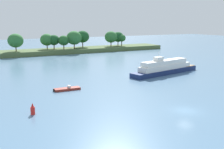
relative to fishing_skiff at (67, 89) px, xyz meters
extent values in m
plane|color=slate|center=(12.54, -22.62, -0.26)|extent=(400.00, 400.00, 0.00)
cube|color=#4C6038|center=(33.85, 67.18, 0.72)|extent=(79.24, 13.90, 1.97)
cylinder|color=#513823|center=(1.14, 65.85, 2.67)|extent=(0.44, 0.44, 1.95)
ellipsoid|color=#2D6B33|center=(1.14, 65.85, 6.23)|extent=(6.45, 6.45, 5.81)
cylinder|color=#513823|center=(15.23, 68.78, 2.64)|extent=(0.44, 0.44, 1.88)
ellipsoid|color=#2D6B33|center=(15.23, 68.78, 5.96)|extent=(5.95, 5.95, 5.35)
cylinder|color=#513823|center=(18.08, 67.56, 2.71)|extent=(0.44, 0.44, 2.01)
ellipsoid|color=#194C23|center=(18.08, 67.56, 5.79)|extent=(5.19, 5.19, 4.67)
cylinder|color=#513823|center=(21.87, 65.12, 2.66)|extent=(0.44, 0.44, 1.92)
ellipsoid|color=#235B28|center=(21.87, 65.12, 5.62)|extent=(5.02, 5.02, 4.51)
cylinder|color=#513823|center=(26.92, 65.11, 2.79)|extent=(0.44, 0.44, 2.17)
ellipsoid|color=#2D6B33|center=(26.92, 65.11, 6.66)|extent=(6.98, 6.98, 6.28)
cylinder|color=#513823|center=(33.36, 70.40, 2.94)|extent=(0.44, 0.44, 2.48)
ellipsoid|color=#194C23|center=(33.36, 70.40, 6.76)|extent=(6.46, 6.46, 5.82)
cylinder|color=#513823|center=(47.74, 67.77, 2.76)|extent=(0.44, 0.44, 2.11)
ellipsoid|color=#2D6B33|center=(47.74, 67.77, 6.36)|extent=(6.37, 6.37, 5.74)
cylinder|color=#513823|center=(52.40, 68.69, 2.81)|extent=(0.44, 0.44, 2.21)
ellipsoid|color=#194C23|center=(52.40, 68.69, 6.21)|extent=(5.74, 5.74, 5.17)
cylinder|color=#513823|center=(53.40, 66.67, 2.90)|extent=(0.44, 0.44, 2.39)
ellipsoid|color=#235B28|center=(53.40, 66.67, 5.71)|extent=(4.05, 4.05, 3.64)
cube|color=maroon|center=(0.01, 0.00, -0.02)|extent=(5.62, 2.03, 0.49)
cube|color=white|center=(0.43, -0.02, 0.47)|extent=(0.54, 0.90, 0.50)
cube|color=black|center=(-2.91, 0.14, 0.02)|extent=(0.30, 0.33, 0.56)
cube|color=navy|center=(30.61, 4.54, 0.38)|extent=(24.14, 8.01, 1.29)
cube|color=white|center=(30.61, 4.54, 1.68)|extent=(18.88, 6.51, 1.30)
cube|color=white|center=(30.22, 4.47, 2.98)|extent=(16.45, 5.63, 1.30)
cube|color=white|center=(27.68, 4.01, 4.18)|extent=(2.67, 2.11, 1.10)
cube|color=#937551|center=(40.00, 6.26, 1.11)|extent=(4.84, 4.12, 0.16)
cylinder|color=silver|center=(27.68, 4.01, 5.43)|extent=(0.10, 0.10, 1.40)
cylinder|color=red|center=(-10.13, -12.27, 0.34)|extent=(0.70, 0.70, 1.20)
cone|color=red|center=(-10.13, -12.27, 1.29)|extent=(0.49, 0.49, 0.70)
camera|label=1|loc=(-19.23, -54.92, 14.39)|focal=44.15mm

